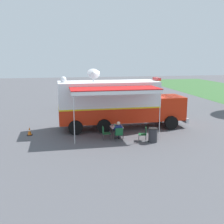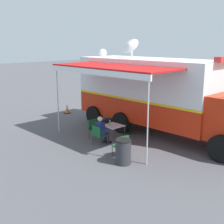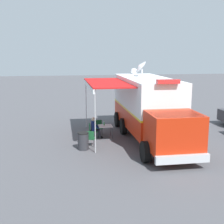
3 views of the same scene
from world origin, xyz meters
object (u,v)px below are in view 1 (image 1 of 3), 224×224
Objects in this scene: folding_chair_spare_by_truck at (144,133)px; car_far_corner at (112,101)px; folding_chair_at_table at (119,133)px; seated_responder at (118,130)px; trash_bin at (153,135)px; car_behind_truck at (80,101)px; water_bottle at (115,125)px; folding_table at (117,128)px; folding_chair_beside_table at (105,132)px; traffic_cone at (29,131)px; command_truck at (118,102)px.

folding_chair_spare_by_truck is 0.20× the size of car_far_corner.
seated_responder is at bearing -179.95° from folding_chair_at_table.
car_behind_truck reaches higher than trash_bin.
trash_bin is at bearing 56.97° from water_bottle.
folding_table is 3.57× the size of water_bottle.
folding_chair_beside_table is 0.96× the size of trash_bin.
folding_chair_beside_table is at bearing -120.33° from folding_chair_at_table.
folding_chair_spare_by_truck reaches higher than folding_table.
folding_chair_beside_table is 10.22m from car_far_corner.
car_far_corner reaches higher than folding_chair_spare_by_truck.
trash_bin is at bearing 67.83° from seated_responder.
seated_responder is at bearing 70.57° from folding_chair_beside_table.
seated_responder is at bearing -112.17° from trash_bin.
seated_responder reaches higher than folding_chair_at_table.
traffic_cone is (-3.13, -7.72, -0.18)m from trash_bin.
folding_chair_spare_by_truck is (1.05, 1.55, -0.16)m from folding_table.
car_behind_truck is at bearing -176.68° from folding_chair_beside_table.
command_truck is at bearing 96.74° from traffic_cone.
folding_chair_beside_table is (0.32, -0.85, -0.16)m from folding_table.
folding_chair_at_table and folding_chair_beside_table have the same top height.
folding_table is at bearing -125.73° from trash_bin.
water_bottle is at bearing -123.03° from trash_bin.
folding_chair_spare_by_truck is at bearing 80.90° from folding_chair_at_table.
folding_table is at bearing 110.89° from folding_chair_beside_table.
trash_bin is at bearing 16.33° from car_behind_truck.
car_far_corner reaches higher than folding_chair_at_table.
traffic_cone is at bearing -106.41° from folding_table.
car_behind_truck is 3.16m from car_far_corner.
car_far_corner is at bearing 171.06° from seated_responder.
command_truck reaches higher than traffic_cone.
seated_responder is (-0.44, -1.59, 0.14)m from folding_chair_spare_by_truck.
traffic_cone is at bearing -110.65° from folding_chair_spare_by_truck.
trash_bin reaches higher than folding_table.
folding_chair_beside_table is 2.51m from folding_chair_spare_by_truck.
command_truck is 2.83m from water_bottle.
command_truck is at bearing 165.13° from folding_table.
car_behind_truck reaches higher than water_bottle.
folding_chair_at_table is 1.50× the size of traffic_cone.
folding_chair_at_table is at bearing 0.05° from seated_responder.
folding_chair_spare_by_truck is at bearing 73.08° from folding_chair_beside_table.
folding_chair_beside_table is 10.79m from car_behind_truck.
car_far_corner reaches higher than traffic_cone.
folding_chair_beside_table is at bearing -109.43° from seated_responder.
folding_chair_beside_table is 3.07m from trash_bin.
folding_table is (2.43, -0.65, -1.27)m from command_truck.
car_far_corner is at bearing 171.22° from folding_chair_at_table.
command_truck is at bearing 162.78° from water_bottle.
traffic_cone is (-2.74, -7.26, -0.23)m from folding_chair_spare_by_truck.
folding_table is 0.88× the size of trash_bin.
command_truck is 4.37m from trash_bin.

